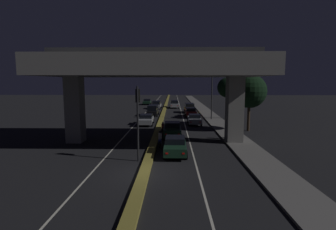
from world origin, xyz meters
TOP-DOWN VIEW (x-y plane):
  - ground_plane at (0.00, 0.00)m, footprint 200.00×200.00m
  - lane_line_left_inner at (-3.38, 35.00)m, footprint 0.12×126.00m
  - lane_line_right_inner at (3.38, 35.00)m, footprint 0.12×126.00m
  - median_divider at (0.00, 35.00)m, footprint 0.68×126.00m
  - sidewalk_right at (8.03, 28.00)m, footprint 2.63×126.00m
  - elevated_overpass at (0.00, 8.75)m, footprint 20.07×9.55m
  - traffic_light_left_of_median at (-0.74, 2.76)m, footprint 0.30×0.49m
  - street_lamp at (7.31, 23.60)m, footprint 2.10×0.32m
  - car_dark_green_lead at (1.95, 4.65)m, footprint 1.88×4.64m
  - car_dark_green_second at (1.70, 11.10)m, footprint 1.93×4.38m
  - car_silver_third at (4.68, 19.47)m, footprint 1.90×4.46m
  - car_dark_red_fourth at (4.68, 27.57)m, footprint 1.91×4.45m
  - car_taxi_yellow_fifth at (4.87, 33.24)m, footprint 2.02×4.08m
  - car_silver_sixth at (2.05, 41.93)m, footprint 2.06×4.21m
  - car_silver_lead_oncoming at (-1.83, 19.03)m, footprint 1.98×4.50m
  - car_black_second_oncoming at (-1.66, 28.60)m, footprint 1.99×4.70m
  - car_silver_third_oncoming at (-1.77, 40.21)m, footprint 2.06×4.49m
  - car_dark_green_fourth_oncoming at (-4.83, 50.68)m, footprint 2.01×3.94m
  - motorcycle_blue_filtering_near at (0.63, 6.99)m, footprint 0.32×1.76m
  - motorcycle_black_filtering_mid at (0.67, 12.51)m, footprint 0.34×1.91m
  - pedestrian_on_sidewalk at (7.54, 10.13)m, footprint 0.40×0.40m
  - roadside_tree_kerbside_near at (10.61, 14.75)m, footprint 3.89×3.89m
  - roadside_tree_kerbside_mid at (10.07, 24.57)m, footprint 3.08×3.08m

SIDE VIEW (x-z plane):
  - ground_plane at x=0.00m, z-range 0.00..0.00m
  - lane_line_left_inner at x=-3.38m, z-range 0.00..0.00m
  - lane_line_right_inner at x=3.38m, z-range 0.00..0.00m
  - sidewalk_right at x=8.03m, z-range 0.00..0.15m
  - median_divider at x=0.00m, z-range 0.00..0.22m
  - motorcycle_black_filtering_mid at x=0.67m, z-range -0.10..1.28m
  - motorcycle_blue_filtering_near at x=0.63m, z-range -0.11..1.35m
  - car_silver_third at x=4.68m, z-range 0.01..1.38m
  - car_dark_green_lead at x=1.95m, z-range 0.02..1.41m
  - car_silver_lead_oncoming at x=-1.83m, z-range 0.03..1.41m
  - car_dark_green_fourth_oncoming at x=-4.83m, z-range 0.03..1.45m
  - car_dark_red_fourth at x=4.68m, z-range 0.03..1.52m
  - car_dark_green_second at x=1.70m, z-range 0.00..1.60m
  - car_silver_third_oncoming at x=-1.77m, z-range 0.02..1.70m
  - car_silver_sixth at x=2.05m, z-range 0.03..1.73m
  - car_taxi_yellow_fifth at x=4.87m, z-range 0.04..1.79m
  - car_black_second_oncoming at x=-1.66m, z-range 0.04..1.85m
  - pedestrian_on_sidewalk at x=7.54m, z-range 0.14..1.82m
  - traffic_light_left_of_median at x=-0.74m, z-range 0.97..6.39m
  - roadside_tree_kerbside_near at x=10.61m, z-range 1.34..7.94m
  - roadside_tree_kerbside_mid at x=10.07m, z-range 1.62..8.03m
  - street_lamp at x=7.31m, z-range 0.72..8.95m
  - elevated_overpass at x=0.00m, z-range 2.38..11.24m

